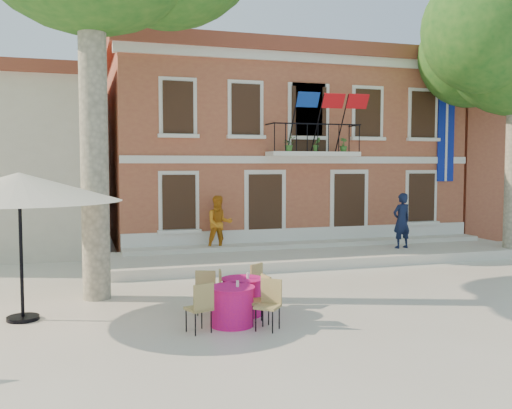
% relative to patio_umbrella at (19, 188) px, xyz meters
% --- Properties ---
extents(ground, '(90.00, 90.00, 0.00)m').
position_rel_patio_umbrella_xyz_m(ground, '(6.86, 0.54, -2.68)').
color(ground, beige).
rests_on(ground, ground).
extents(main_building, '(13.50, 9.59, 7.50)m').
position_rel_patio_umbrella_xyz_m(main_building, '(8.86, 10.52, 1.10)').
color(main_building, '#AC5F3E').
rests_on(main_building, ground).
extents(neighbor_east, '(9.40, 9.40, 6.40)m').
position_rel_patio_umbrella_xyz_m(neighbor_east, '(20.86, 11.54, 0.54)').
color(neighbor_east, '#AC5F3E').
rests_on(neighbor_east, ground).
extents(terrace, '(14.00, 3.40, 0.30)m').
position_rel_patio_umbrella_xyz_m(terrace, '(8.86, 4.94, -2.53)').
color(terrace, silver).
rests_on(terrace, ground).
extents(patio_umbrella, '(4.00, 4.00, 2.98)m').
position_rel_patio_umbrella_xyz_m(patio_umbrella, '(0.00, 0.00, 0.00)').
color(patio_umbrella, black).
rests_on(patio_umbrella, ground).
extents(pedestrian_navy, '(0.74, 0.55, 1.87)m').
position_rel_patio_umbrella_xyz_m(pedestrian_navy, '(11.54, 4.72, -1.44)').
color(pedestrian_navy, '#0F1733').
rests_on(pedestrian_navy, terrace).
extents(pedestrian_orange, '(0.89, 0.70, 1.82)m').
position_rel_patio_umbrella_xyz_m(pedestrian_orange, '(5.48, 5.92, -1.47)').
color(pedestrian_orange, orange).
rests_on(pedestrian_orange, terrace).
extents(cafe_table_0, '(1.84, 1.77, 0.95)m').
position_rel_patio_umbrella_xyz_m(cafe_table_0, '(3.93, -1.63, -2.25)').
color(cafe_table_0, '#F0165A').
rests_on(cafe_table_0, ground).
extents(cafe_table_1, '(1.86, 1.72, 0.95)m').
position_rel_patio_umbrella_xyz_m(cafe_table_1, '(4.35, -0.91, -2.25)').
color(cafe_table_1, '#F0165A').
rests_on(cafe_table_1, ground).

